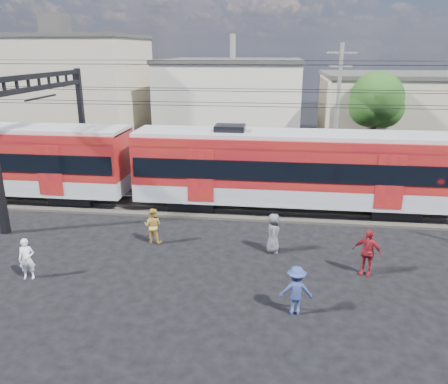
{
  "coord_description": "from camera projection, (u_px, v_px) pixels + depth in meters",
  "views": [
    {
      "loc": [
        2.32,
        -13.71,
        8.08
      ],
      "look_at": [
        -0.03,
        5.0,
        1.91
      ],
      "focal_mm": 35.0,
      "sensor_mm": 36.0,
      "label": 1
    }
  ],
  "objects": [
    {
      "name": "commuter_train",
      "position": [
        297.0,
        167.0,
        22.12
      ],
      "size": [
        50.3,
        3.08,
        4.17
      ],
      "color": "black",
      "rests_on": "ground"
    },
    {
      "name": "rail_near",
      "position": [
        230.0,
        210.0,
        22.5
      ],
      "size": [
        70.0,
        0.12,
        0.12
      ],
      "primitive_type": "cube",
      "color": "#59544C",
      "rests_on": "track_bed"
    },
    {
      "name": "building_mideast",
      "position": [
        423.0,
        113.0,
        35.72
      ],
      "size": [
        16.32,
        10.2,
        6.3
      ],
      "color": "#B7AA8C",
      "rests_on": "ground"
    },
    {
      "name": "rail_far",
      "position": [
        233.0,
        201.0,
        23.91
      ],
      "size": [
        70.0,
        0.12,
        0.12
      ],
      "primitive_type": "cube",
      "color": "#59544C",
      "rests_on": "track_bed"
    },
    {
      "name": "building_west",
      "position": [
        62.0,
        90.0,
        38.91
      ],
      "size": [
        14.28,
        10.2,
        9.3
      ],
      "color": "#B7AA8C",
      "rests_on": "ground"
    },
    {
      "name": "tree_near",
      "position": [
        379.0,
        101.0,
        30.25
      ],
      "size": [
        3.82,
        3.64,
        6.72
      ],
      "color": "#382619",
      "rests_on": "ground"
    },
    {
      "name": "building_midwest",
      "position": [
        232.0,
        100.0,
        40.28
      ],
      "size": [
        12.24,
        12.24,
        7.3
      ],
      "color": "beige",
      "rests_on": "ground"
    },
    {
      "name": "pedestrian_d",
      "position": [
        367.0,
        252.0,
        16.2
      ],
      "size": [
        1.16,
        0.88,
        1.83
      ],
      "primitive_type": "imported",
      "rotation": [
        0.0,
        0.0,
        -0.47
      ],
      "color": "maroon",
      "rests_on": "ground"
    },
    {
      "name": "pedestrian_b",
      "position": [
        153.0,
        226.0,
        18.96
      ],
      "size": [
        0.81,
        0.66,
        1.58
      ],
      "primitive_type": "imported",
      "rotation": [
        0.0,
        0.0,
        3.06
      ],
      "color": "gold",
      "rests_on": "ground"
    },
    {
      "name": "catenary",
      "position": [
        67.0,
        109.0,
        22.69
      ],
      "size": [
        70.0,
        9.3,
        7.52
      ],
      "color": "black",
      "rests_on": "ground"
    },
    {
      "name": "pedestrian_e",
      "position": [
        273.0,
        233.0,
        18.05
      ],
      "size": [
        0.57,
        0.85,
        1.7
      ],
      "primitive_type": "imported",
      "rotation": [
        0.0,
        0.0,
        1.61
      ],
      "color": "#4E4D53",
      "rests_on": "ground"
    },
    {
      "name": "ground",
      "position": [
        208.0,
        285.0,
        15.72
      ],
      "size": [
        120.0,
        120.0,
        0.0
      ],
      "primitive_type": "plane",
      "color": "black",
      "rests_on": "ground"
    },
    {
      "name": "utility_pole_mid",
      "position": [
        337.0,
        108.0,
        27.75
      ],
      "size": [
        1.8,
        0.24,
        8.5
      ],
      "color": "slate",
      "rests_on": "ground"
    },
    {
      "name": "pedestrian_c",
      "position": [
        296.0,
        291.0,
        13.79
      ],
      "size": [
        1.12,
        0.7,
        1.65
      ],
      "primitive_type": "imported",
      "rotation": [
        0.0,
        0.0,
        3.23
      ],
      "color": "navy",
      "rests_on": "ground"
    },
    {
      "name": "pedestrian_a",
      "position": [
        27.0,
        259.0,
        15.96
      ],
      "size": [
        0.64,
        0.5,
        1.56
      ],
      "primitive_type": "imported",
      "rotation": [
        0.0,
        0.0,
        0.25
      ],
      "color": "silver",
      "rests_on": "ground"
    },
    {
      "name": "track_bed",
      "position": [
        231.0,
        208.0,
        23.24
      ],
      "size": [
        70.0,
        3.4,
        0.12
      ],
      "primitive_type": "cube",
      "color": "#2D2823",
      "rests_on": "ground"
    }
  ]
}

